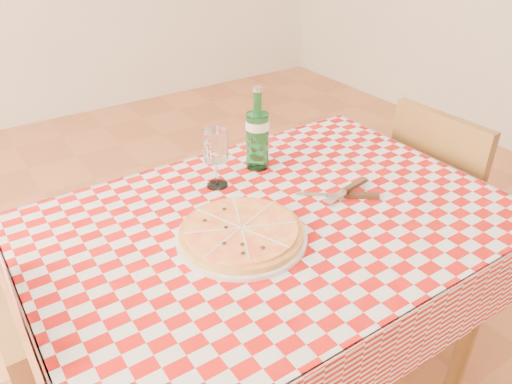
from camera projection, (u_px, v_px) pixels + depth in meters
dining_table at (274, 247)px, 1.41m from camera, size 1.20×0.80×0.75m
tablecloth at (274, 219)px, 1.36m from camera, size 1.30×0.90×0.01m
chair_near at (442, 198)px, 1.95m from camera, size 0.40×0.40×0.87m
pizza_plate at (241, 232)px, 1.27m from camera, size 0.44×0.44×0.04m
water_bottle at (257, 129)px, 1.55m from camera, size 0.10×0.10×0.27m
wine_glass at (216, 158)px, 1.47m from camera, size 0.09×0.09×0.18m
cutlery at (344, 193)px, 1.45m from camera, size 0.29×0.26×0.03m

